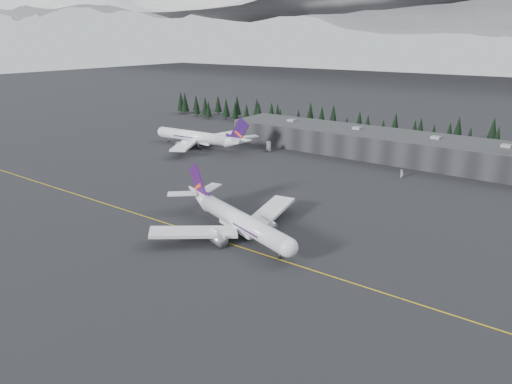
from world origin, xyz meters
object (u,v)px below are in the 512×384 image
Objects in this scene: terminal at (374,143)px; jet_main at (234,218)px; jet_parked at (202,138)px; gse_vehicle_b at (402,176)px; gse_vehicle_a at (269,150)px.

jet_main is at bearing -89.05° from terminal.
jet_parked is (-84.53, -38.51, -0.90)m from terminal.
gse_vehicle_b is (23.34, 88.96, -4.28)m from jet_main.
terminal is 55.06m from gse_vehicle_a.
jet_parked is 110.25m from gse_vehicle_b.
gse_vehicle_a is at bearing -153.01° from terminal.
terminal is 27.98× the size of gse_vehicle_a.
terminal is 119.49m from jet_main.
gse_vehicle_a is (-48.82, -24.86, -5.51)m from terminal.
jet_main reaches higher than terminal.
jet_parked reaches higher than jet_main.
gse_vehicle_b is at bearing -13.09° from gse_vehicle_a.
terminal is at bearing 18.25° from gse_vehicle_a.
jet_parked is (-86.51, 80.96, 0.48)m from jet_main.
gse_vehicle_a is at bearing -107.67° from gse_vehicle_b.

